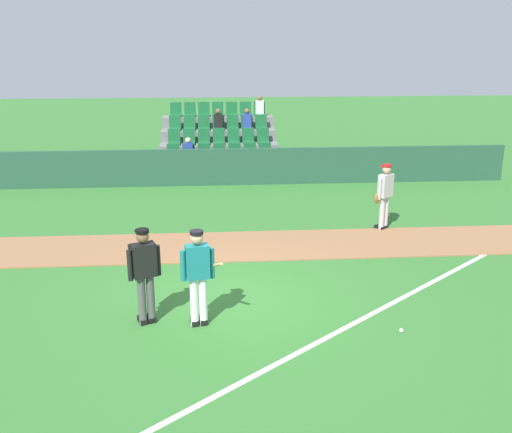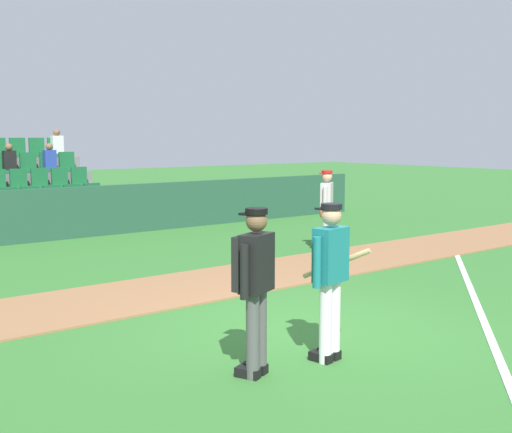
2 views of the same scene
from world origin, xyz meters
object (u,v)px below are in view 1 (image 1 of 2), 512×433
(batter_teal_jersey, at_px, (198,274))
(baseball, at_px, (401,331))
(umpire_home_plate, at_px, (144,271))
(runner_grey_jersey, at_px, (385,194))

(batter_teal_jersey, height_order, baseball, batter_teal_jersey)
(baseball, bearing_deg, umpire_home_plate, 170.99)
(umpire_home_plate, bearing_deg, runner_grey_jersey, 40.24)
(batter_teal_jersey, bearing_deg, umpire_home_plate, 170.80)
(umpire_home_plate, bearing_deg, baseball, -9.01)
(runner_grey_jersey, relative_size, baseball, 23.78)
(batter_teal_jersey, relative_size, baseball, 23.78)
(umpire_home_plate, bearing_deg, batter_teal_jersey, -9.20)
(baseball, bearing_deg, runner_grey_jersey, 77.07)
(batter_teal_jersey, height_order, runner_grey_jersey, same)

